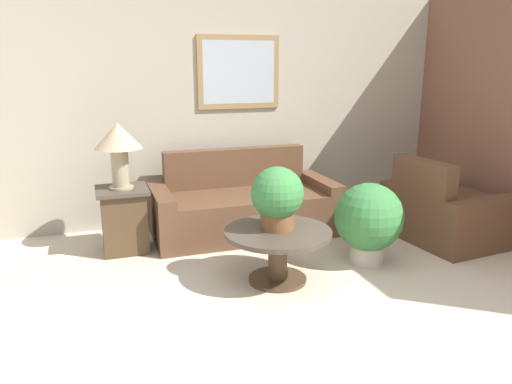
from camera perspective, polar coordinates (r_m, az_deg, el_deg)
ground_plane at (r=3.57m, az=10.46°, el=-16.61°), size 20.00×20.00×0.00m
wall_back at (r=5.86m, az=-3.31°, el=9.50°), size 7.29×0.09×2.60m
wall_right at (r=5.92m, az=27.17°, el=7.88°), size 0.06×4.96×2.60m
couch_main at (r=5.48m, az=-1.42°, el=-1.73°), size 1.98×0.90×0.89m
armchair at (r=5.66m, az=20.93°, el=-2.24°), size 1.07×1.22×0.89m
coffee_table at (r=4.27m, az=2.52°, el=-5.99°), size 0.91×0.91×0.46m
side_table at (r=5.12m, az=-14.87°, el=-3.00°), size 0.50×0.50×0.64m
table_lamp at (r=4.94m, az=-15.45°, el=5.54°), size 0.45×0.45×0.64m
potted_plant_on_table at (r=4.18m, az=2.45°, el=-0.49°), size 0.45×0.45×0.54m
potted_plant_floor at (r=4.73m, az=12.75°, el=-3.12°), size 0.64×0.64×0.77m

